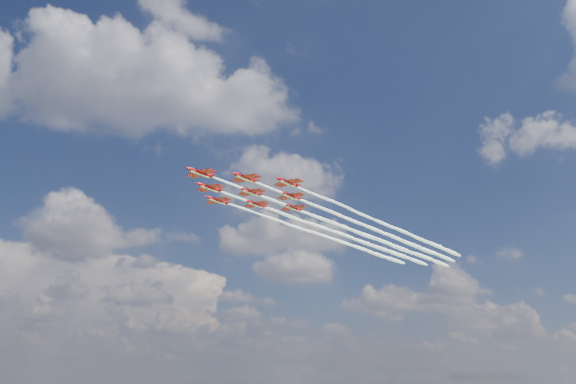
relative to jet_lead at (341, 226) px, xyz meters
name	(u,v)px	position (x,y,z in m)	size (l,w,h in m)	color
jet_lead	(341,226)	(0.00, 0.00, 0.00)	(100.89, 95.64, 2.37)	red
jet_row2_port	(372,228)	(11.45, 1.92, 0.00)	(100.89, 95.64, 2.37)	red
jet_row2_starb	(340,234)	(2.54, 11.33, 0.00)	(100.89, 95.64, 2.37)	red
jet_row3_port	(401,231)	(22.90, 3.83, 0.00)	(100.89, 95.64, 2.37)	red
jet_row3_centre	(369,236)	(13.98, 13.24, 0.00)	(100.89, 95.64, 2.37)	red
jet_row3_starb	(339,241)	(5.07, 22.66, 0.00)	(100.89, 95.64, 2.37)	red
jet_row4_port	(398,239)	(25.43, 15.16, 0.00)	(100.89, 95.64, 2.37)	red
jet_row4_starb	(367,244)	(16.52, 24.57, 0.00)	(100.89, 95.64, 2.37)	red
jet_tail	(394,246)	(27.97, 26.49, 0.00)	(100.89, 95.64, 2.37)	red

